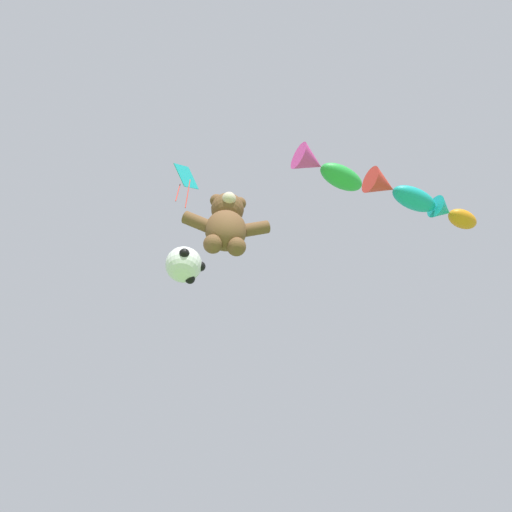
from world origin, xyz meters
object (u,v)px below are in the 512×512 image
fish_kite_tangerine (453,214)px  fish_kite_emerald (326,169)px  teddy_bear_kite (226,223)px  fish_kite_teal (398,192)px  soccer_ball_kite (184,265)px  diamond_kite (186,179)px

fish_kite_tangerine → fish_kite_emerald: bearing=-163.0°
teddy_bear_kite → fish_kite_teal: (5.12, -0.08, 2.55)m
soccer_ball_kite → diamond_kite: bearing=112.4°
teddy_bear_kite → soccer_ball_kite: size_ratio=2.55×
teddy_bear_kite → soccer_ball_kite: 2.04m
fish_kite_tangerine → diamond_kite: size_ratio=0.74×
diamond_kite → soccer_ball_kite: bearing=-67.6°
fish_kite_teal → fish_kite_tangerine: size_ratio=1.44×
teddy_bear_kite → soccer_ball_kite: (-0.88, -0.05, -1.84)m
teddy_bear_kite → fish_kite_tangerine: (7.10, 0.50, 2.58)m
fish_kite_teal → fish_kite_emerald: bearing=-162.4°
fish_kite_tangerine → soccer_ball_kite: bearing=-176.1°
fish_kite_teal → diamond_kite: 6.73m
soccer_ball_kite → fish_kite_emerald: fish_kite_emerald is taller
fish_kite_teal → fish_kite_tangerine: 2.07m
diamond_kite → fish_kite_teal: bearing=-10.8°
teddy_bear_kite → fish_kite_teal: 5.72m
soccer_ball_kite → diamond_kite: size_ratio=0.39×
soccer_ball_kite → fish_kite_teal: size_ratio=0.36×
teddy_bear_kite → diamond_kite: size_ratio=0.99×
teddy_bear_kite → fish_kite_emerald: (2.60, -0.87, 1.89)m
fish_kite_emerald → diamond_kite: diamond_kite is taller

